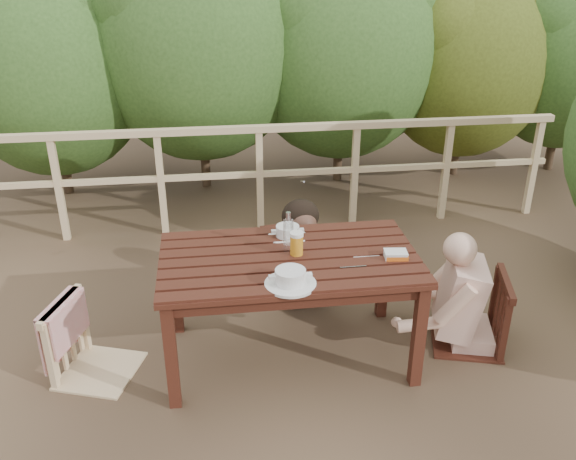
{
  "coord_description": "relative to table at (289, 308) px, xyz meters",
  "views": [
    {
      "loc": [
        -0.45,
        -3.26,
        2.5
      ],
      "look_at": [
        0.0,
        0.05,
        0.9
      ],
      "focal_mm": 37.83,
      "sensor_mm": 36.0,
      "label": 1
    }
  ],
  "objects": [
    {
      "name": "bottle",
      "position": [
        0.01,
        0.09,
        0.5
      ],
      "size": [
        0.06,
        0.06,
        0.27
      ],
      "primitive_type": "cylinder",
      "color": "silver",
      "rests_on": "table"
    },
    {
      "name": "chair_left",
      "position": [
        -1.22,
        -0.01,
        0.1
      ],
      "size": [
        0.59,
        0.59,
        0.94
      ],
      "primitive_type": "cube",
      "rotation": [
        0.0,
        0.0,
        1.24
      ],
      "color": "#D2B385",
      "rests_on": "ground"
    },
    {
      "name": "chair_right",
      "position": [
        1.23,
        -0.01,
        0.11
      ],
      "size": [
        0.58,
        0.58,
        0.95
      ],
      "primitive_type": "cube",
      "rotation": [
        0.0,
        0.0,
        -1.85
      ],
      "color": "#35170E",
      "rests_on": "ground"
    },
    {
      "name": "beer_glass",
      "position": [
        0.05,
        0.02,
        0.45
      ],
      "size": [
        0.08,
        0.08,
        0.16
      ],
      "primitive_type": "cylinder",
      "color": "orange",
      "rests_on": "table"
    },
    {
      "name": "ground",
      "position": [
        0.0,
        0.0,
        -0.37
      ],
      "size": [
        60.0,
        60.0,
        0.0
      ],
      "primitive_type": "plane",
      "color": "brown",
      "rests_on": "ground"
    },
    {
      "name": "bread_roll",
      "position": [
        -0.04,
        -0.25,
        0.41
      ],
      "size": [
        0.13,
        0.1,
        0.08
      ],
      "primitive_type": "ellipsoid",
      "color": "#955A2C",
      "rests_on": "table"
    },
    {
      "name": "chair_far",
      "position": [
        0.16,
        0.83,
        0.09
      ],
      "size": [
        0.51,
        0.51,
        0.91
      ],
      "primitive_type": "cube",
      "rotation": [
        0.0,
        0.0,
        0.13
      ],
      "color": "#35170E",
      "rests_on": "ground"
    },
    {
      "name": "butter_tub",
      "position": [
        0.64,
        -0.11,
        0.4
      ],
      "size": [
        0.15,
        0.11,
        0.06
      ],
      "primitive_type": "cube",
      "rotation": [
        0.0,
        0.0,
        -0.12
      ],
      "color": "silver",
      "rests_on": "table"
    },
    {
      "name": "soup_far",
      "position": [
        0.03,
        0.28,
        0.41
      ],
      "size": [
        0.26,
        0.26,
        0.09
      ],
      "primitive_type": "cylinder",
      "color": "silver",
      "rests_on": "table"
    },
    {
      "name": "diner_right",
      "position": [
        1.26,
        -0.01,
        0.3
      ],
      "size": [
        0.78,
        0.7,
        1.33
      ],
      "primitive_type": null,
      "rotation": [
        0.0,
        0.0,
        1.3
      ],
      "color": "#D8A793",
      "rests_on": "ground"
    },
    {
      "name": "table",
      "position": [
        0.0,
        0.0,
        0.0
      ],
      "size": [
        1.59,
        0.89,
        0.73
      ],
      "primitive_type": "cube",
      "color": "#35170E",
      "rests_on": "ground"
    },
    {
      "name": "soup_near",
      "position": [
        -0.04,
        -0.33,
        0.42
      ],
      "size": [
        0.3,
        0.3,
        0.1
      ],
      "primitive_type": "cylinder",
      "color": "silver",
      "rests_on": "table"
    },
    {
      "name": "railing",
      "position": [
        0.0,
        2.0,
        0.14
      ],
      "size": [
        5.6,
        0.1,
        1.01
      ],
      "primitive_type": "cube",
      "color": "#D2B385",
      "rests_on": "ground"
    },
    {
      "name": "woman",
      "position": [
        0.16,
        0.85,
        0.25
      ],
      "size": [
        0.58,
        0.68,
        1.24
      ],
      "primitive_type": null,
      "rotation": [
        0.0,
        0.0,
        3.27
      ],
      "color": "black",
      "rests_on": "ground"
    },
    {
      "name": "hedge_row",
      "position": [
        0.4,
        3.2,
        1.53
      ],
      "size": [
        6.6,
        1.6,
        3.8
      ],
      "primitive_type": null,
      "color": "#2F4F1E",
      "rests_on": "ground"
    }
  ]
}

